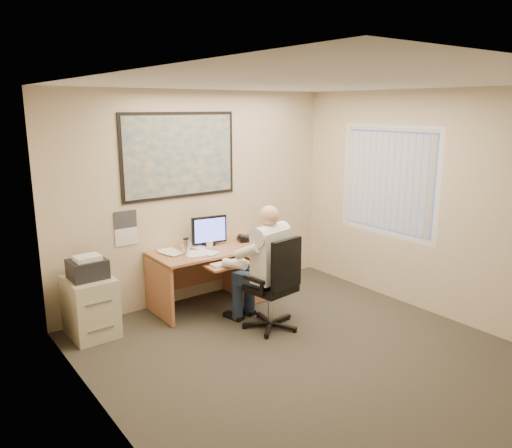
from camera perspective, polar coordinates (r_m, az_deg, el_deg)
room_shell at (r=4.75m, az=7.20°, el=-0.75°), size 4.00×4.50×2.70m
desk at (r=6.62m, az=-2.40°, el=-4.78°), size 1.60×0.97×1.12m
world_map at (r=6.30m, az=-8.69°, el=7.74°), size 1.56×0.03×1.06m
wall_calendar at (r=6.14m, az=-14.65°, el=-0.47°), size 0.28×0.01×0.42m
window_blinds at (r=6.68m, az=14.81°, el=4.73°), size 0.06×1.40×1.30m
filing_cabinet at (r=5.86m, az=-18.42°, el=-8.38°), size 0.49×0.58×0.93m
office_chair at (r=5.74m, az=1.94°, el=-8.95°), size 0.74×0.74×1.10m
person at (r=5.67m, az=1.51°, el=-4.99°), size 0.78×0.98×1.43m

